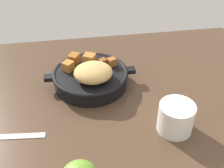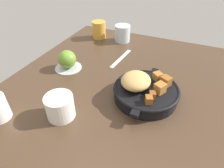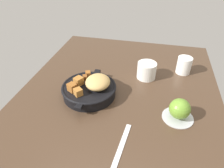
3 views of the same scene
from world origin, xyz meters
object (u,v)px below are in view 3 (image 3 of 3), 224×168
at_px(ceramic_mug_white, 147,70).
at_px(white_creamer_pitcher, 184,65).
at_px(red_apple, 180,109).
at_px(cast_iron_skillet, 90,88).
at_px(butter_knife, 122,145).

bearing_deg(ceramic_mug_white, white_creamer_pitcher, 116.17).
xyz_separation_m(red_apple, white_creamer_pitcher, (-0.31, 0.03, -0.00)).
distance_m(red_apple, ceramic_mug_white, 0.27).
distance_m(cast_iron_skillet, ceramic_mug_white, 0.27).
bearing_deg(white_creamer_pitcher, ceramic_mug_white, -63.83).
height_order(cast_iron_skillet, white_creamer_pitcher, cast_iron_skillet).
relative_size(ceramic_mug_white, white_creamer_pitcher, 1.08).
height_order(cast_iron_skillet, red_apple, cast_iron_skillet).
distance_m(cast_iron_skillet, white_creamer_pitcher, 0.45).
bearing_deg(red_apple, butter_knife, -46.57).
bearing_deg(ceramic_mug_white, red_apple, 29.75).
height_order(cast_iron_skillet, butter_knife, cast_iron_skillet).
relative_size(cast_iron_skillet, red_apple, 3.55).
relative_size(red_apple, ceramic_mug_white, 0.87).
relative_size(cast_iron_skillet, white_creamer_pitcher, 3.34).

